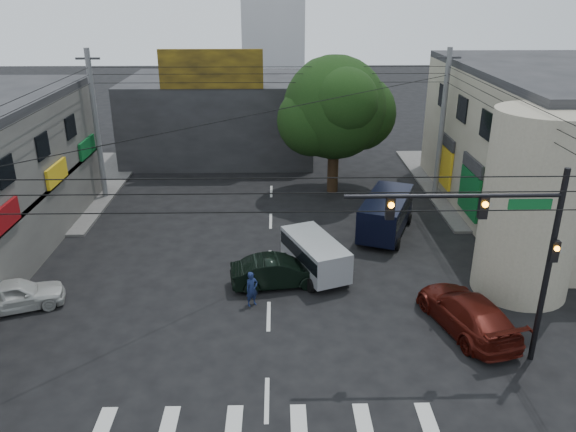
{
  "coord_description": "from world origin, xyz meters",
  "views": [
    {
      "loc": [
        0.39,
        -17.61,
        12.48
      ],
      "look_at": [
        0.83,
        4.0,
        3.6
      ],
      "focal_mm": 35.0,
      "sensor_mm": 36.0,
      "label": 1
    }
  ],
  "objects_px": {
    "street_tree": "(335,108)",
    "dark_sedan": "(278,272)",
    "maroon_sedan": "(467,312)",
    "navy_van": "(386,216)",
    "utility_pole_far_right": "(442,125)",
    "white_compact": "(15,295)",
    "silver_minivan": "(315,257)",
    "traffic_gantry": "(504,238)",
    "utility_pole_far_left": "(97,127)",
    "traffic_officer": "(252,289)"
  },
  "relations": [
    {
      "from": "street_tree",
      "to": "dark_sedan",
      "type": "bearing_deg",
      "value": -106.17
    },
    {
      "from": "maroon_sedan",
      "to": "navy_van",
      "type": "bearing_deg",
      "value": -95.85
    },
    {
      "from": "utility_pole_far_right",
      "to": "white_compact",
      "type": "xyz_separation_m",
      "value": [
        -21.0,
        -13.2,
        -3.94
      ]
    },
    {
      "from": "silver_minivan",
      "to": "traffic_gantry",
      "type": "bearing_deg",
      "value": -160.65
    },
    {
      "from": "traffic_gantry",
      "to": "utility_pole_far_left",
      "type": "bearing_deg",
      "value": 137.14
    },
    {
      "from": "traffic_gantry",
      "to": "silver_minivan",
      "type": "bearing_deg",
      "value": 131.08
    },
    {
      "from": "utility_pole_far_right",
      "to": "dark_sedan",
      "type": "height_order",
      "value": "utility_pole_far_right"
    },
    {
      "from": "traffic_gantry",
      "to": "white_compact",
      "type": "relative_size",
      "value": 1.72
    },
    {
      "from": "street_tree",
      "to": "traffic_gantry",
      "type": "relative_size",
      "value": 1.21
    },
    {
      "from": "utility_pole_far_right",
      "to": "white_compact",
      "type": "relative_size",
      "value": 2.2
    },
    {
      "from": "utility_pole_far_right",
      "to": "maroon_sedan",
      "type": "xyz_separation_m",
      "value": [
        -2.77,
        -15.05,
        -3.85
      ]
    },
    {
      "from": "utility_pole_far_left",
      "to": "navy_van",
      "type": "relative_size",
      "value": 1.63
    },
    {
      "from": "traffic_gantry",
      "to": "utility_pole_far_left",
      "type": "height_order",
      "value": "utility_pole_far_left"
    },
    {
      "from": "maroon_sedan",
      "to": "silver_minivan",
      "type": "xyz_separation_m",
      "value": [
        -5.62,
        4.61,
        0.14
      ]
    },
    {
      "from": "utility_pole_far_right",
      "to": "traffic_officer",
      "type": "distance_m",
      "value": 17.66
    },
    {
      "from": "street_tree",
      "to": "silver_minivan",
      "type": "bearing_deg",
      "value": -99.38
    },
    {
      "from": "navy_van",
      "to": "traffic_officer",
      "type": "xyz_separation_m",
      "value": [
        -6.91,
        -7.23,
        -0.29
      ]
    },
    {
      "from": "utility_pole_far_right",
      "to": "silver_minivan",
      "type": "relative_size",
      "value": 2.06
    },
    {
      "from": "utility_pole_far_left",
      "to": "silver_minivan",
      "type": "distance_m",
      "value": 16.79
    },
    {
      "from": "utility_pole_far_left",
      "to": "silver_minivan",
      "type": "xyz_separation_m",
      "value": [
        12.61,
        -10.45,
        -3.71
      ]
    },
    {
      "from": "street_tree",
      "to": "traffic_gantry",
      "type": "height_order",
      "value": "street_tree"
    },
    {
      "from": "dark_sedan",
      "to": "navy_van",
      "type": "bearing_deg",
      "value": -54.99
    },
    {
      "from": "utility_pole_far_left",
      "to": "traffic_officer",
      "type": "height_order",
      "value": "utility_pole_far_left"
    },
    {
      "from": "white_compact",
      "to": "navy_van",
      "type": "xyz_separation_m",
      "value": [
        16.71,
        7.33,
        0.39
      ]
    },
    {
      "from": "utility_pole_far_right",
      "to": "white_compact",
      "type": "bearing_deg",
      "value": -147.84
    },
    {
      "from": "traffic_gantry",
      "to": "utility_pole_far_left",
      "type": "relative_size",
      "value": 0.78
    },
    {
      "from": "dark_sedan",
      "to": "traffic_officer",
      "type": "relative_size",
      "value": 2.85
    },
    {
      "from": "utility_pole_far_left",
      "to": "utility_pole_far_right",
      "type": "relative_size",
      "value": 1.0
    },
    {
      "from": "street_tree",
      "to": "traffic_officer",
      "type": "bearing_deg",
      "value": -108.44
    },
    {
      "from": "utility_pole_far_left",
      "to": "maroon_sedan",
      "type": "height_order",
      "value": "utility_pole_far_left"
    },
    {
      "from": "street_tree",
      "to": "utility_pole_far_right",
      "type": "height_order",
      "value": "utility_pole_far_right"
    },
    {
      "from": "dark_sedan",
      "to": "traffic_gantry",
      "type": "bearing_deg",
      "value": -135.54
    },
    {
      "from": "traffic_officer",
      "to": "traffic_gantry",
      "type": "bearing_deg",
      "value": -58.05
    },
    {
      "from": "utility_pole_far_right",
      "to": "navy_van",
      "type": "relative_size",
      "value": 1.63
    },
    {
      "from": "traffic_officer",
      "to": "dark_sedan",
      "type": "bearing_deg",
      "value": 23.07
    },
    {
      "from": "silver_minivan",
      "to": "utility_pole_far_right",
      "type": "bearing_deg",
      "value": -60.5
    },
    {
      "from": "maroon_sedan",
      "to": "navy_van",
      "type": "height_order",
      "value": "navy_van"
    },
    {
      "from": "street_tree",
      "to": "traffic_gantry",
      "type": "xyz_separation_m",
      "value": [
        3.82,
        -18.0,
        -0.64
      ]
    },
    {
      "from": "dark_sedan",
      "to": "silver_minivan",
      "type": "bearing_deg",
      "value": -68.53
    },
    {
      "from": "silver_minivan",
      "to": "navy_van",
      "type": "distance_m",
      "value": 6.14
    },
    {
      "from": "utility_pole_far_right",
      "to": "utility_pole_far_left",
      "type": "bearing_deg",
      "value": 180.0
    },
    {
      "from": "utility_pole_far_right",
      "to": "dark_sedan",
      "type": "xyz_separation_m",
      "value": [
        -10.11,
        -11.45,
        -3.91
      ]
    },
    {
      "from": "utility_pole_far_right",
      "to": "maroon_sedan",
      "type": "height_order",
      "value": "utility_pole_far_right"
    },
    {
      "from": "traffic_gantry",
      "to": "white_compact",
      "type": "height_order",
      "value": "traffic_gantry"
    },
    {
      "from": "dark_sedan",
      "to": "white_compact",
      "type": "xyz_separation_m",
      "value": [
        -10.89,
        -1.76,
        -0.03
      ]
    },
    {
      "from": "utility_pole_far_right",
      "to": "navy_van",
      "type": "bearing_deg",
      "value": -126.16
    },
    {
      "from": "dark_sedan",
      "to": "silver_minivan",
      "type": "distance_m",
      "value": 2.0
    },
    {
      "from": "traffic_gantry",
      "to": "navy_van",
      "type": "xyz_separation_m",
      "value": [
        -1.62,
        11.13,
        -3.78
      ]
    },
    {
      "from": "utility_pole_far_right",
      "to": "dark_sedan",
      "type": "relative_size",
      "value": 2.11
    },
    {
      "from": "traffic_gantry",
      "to": "dark_sedan",
      "type": "height_order",
      "value": "traffic_gantry"
    }
  ]
}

